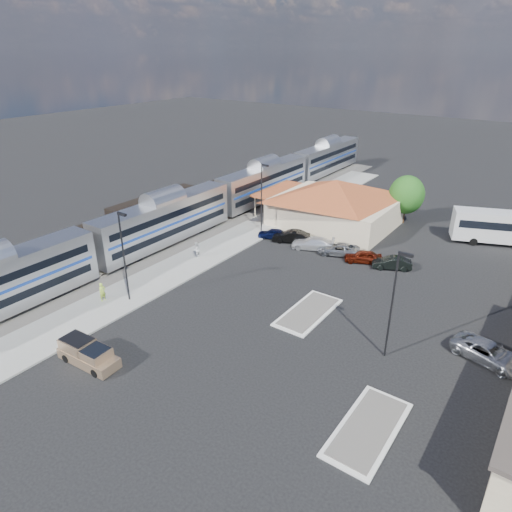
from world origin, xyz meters
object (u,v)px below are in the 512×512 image
Objects in this scene: pickup_truck at (88,354)px; suv at (489,353)px; coach_bus at (508,227)px; station_depot at (335,202)px.

pickup_truck reaches higher than suv.
station_depot is at bearing 84.81° from coach_bus.
suv is (24.78, 18.00, -0.07)m from pickup_truck.
coach_bus reaches higher than suv.
coach_bus reaches higher than pickup_truck.
suv is 26.16m from coach_bus.
pickup_truck is 0.41× the size of coach_bus.
suv is (23.27, -20.08, -2.36)m from station_depot.
coach_bus is at bearing -29.79° from pickup_truck.
coach_bus is (-2.98, 25.94, 1.57)m from suv.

